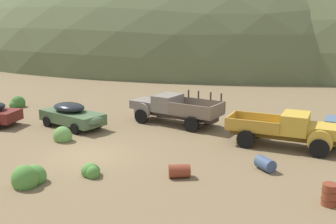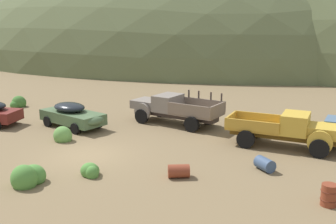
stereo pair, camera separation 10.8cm
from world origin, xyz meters
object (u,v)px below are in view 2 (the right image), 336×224
(oil_drum_by_truck, at_px, (329,195))
(truck_faded_yellow, at_px, (293,130))
(truck_primer_gray, at_px, (169,108))
(oil_drum_spare, at_px, (179,171))
(oil_drum_tipped, at_px, (265,164))
(car_weathered_green, at_px, (74,115))

(oil_drum_by_truck, bearing_deg, truck_faded_yellow, 103.03)
(truck_primer_gray, xyz_separation_m, oil_drum_spare, (3.45, -8.58, -0.72))
(truck_primer_gray, relative_size, truck_faded_yellow, 1.06)
(oil_drum_by_truck, height_order, oil_drum_tipped, oil_drum_by_truck)
(truck_primer_gray, bearing_deg, oil_drum_spare, 125.22)
(truck_faded_yellow, bearing_deg, oil_drum_tipped, -100.20)
(oil_drum_spare, bearing_deg, oil_drum_tipped, 31.54)
(truck_faded_yellow, relative_size, oil_drum_spare, 5.75)
(oil_drum_spare, distance_m, oil_drum_tipped, 3.98)
(car_weathered_green, height_order, oil_drum_spare, car_weathered_green)
(oil_drum_by_truck, bearing_deg, car_weathered_green, 157.36)
(oil_drum_by_truck, height_order, oil_drum_spare, oil_drum_by_truck)
(oil_drum_spare, bearing_deg, truck_primer_gray, 111.89)
(truck_faded_yellow, height_order, oil_drum_spare, truck_faded_yellow)
(car_weathered_green, relative_size, oil_drum_tipped, 4.74)
(truck_faded_yellow, xyz_separation_m, oil_drum_tipped, (-1.05, -3.72, -0.69))
(truck_faded_yellow, relative_size, oil_drum_tipped, 5.83)
(truck_primer_gray, relative_size, oil_drum_tipped, 6.15)
(car_weathered_green, relative_size, oil_drum_by_truck, 6.04)
(car_weathered_green, xyz_separation_m, truck_primer_gray, (5.30, 3.12, 0.19))
(car_weathered_green, xyz_separation_m, oil_drum_by_truck, (14.69, -6.13, -0.40))
(oil_drum_by_truck, distance_m, oil_drum_spare, 5.98)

